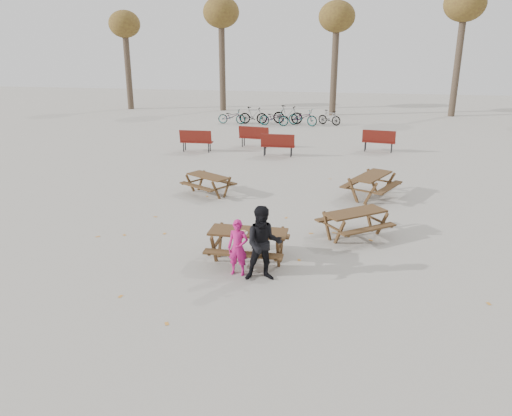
% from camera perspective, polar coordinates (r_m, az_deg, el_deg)
% --- Properties ---
extents(ground, '(80.00, 80.00, 0.00)m').
position_cam_1_polar(ground, '(11.87, -0.88, -6.11)').
color(ground, gray).
rests_on(ground, ground).
extents(main_picnic_table, '(1.80, 1.45, 0.78)m').
position_cam_1_polar(main_picnic_table, '(11.64, -0.90, -3.49)').
color(main_picnic_table, '#382214').
rests_on(main_picnic_table, ground).
extents(food_tray, '(0.18, 0.11, 0.03)m').
position_cam_1_polar(food_tray, '(11.40, -1.44, -2.86)').
color(food_tray, white).
rests_on(food_tray, main_picnic_table).
extents(bread_roll, '(0.14, 0.06, 0.05)m').
position_cam_1_polar(bread_roll, '(11.39, -1.44, -2.66)').
color(bread_roll, tan).
rests_on(bread_roll, food_tray).
extents(soda_bottle, '(0.07, 0.07, 0.17)m').
position_cam_1_polar(soda_bottle, '(11.46, -2.06, -2.46)').
color(soda_bottle, silver).
rests_on(soda_bottle, main_picnic_table).
extents(child, '(0.48, 0.33, 1.28)m').
position_cam_1_polar(child, '(11.01, -2.08, -4.55)').
color(child, '#B7166A').
rests_on(child, ground).
extents(adult, '(0.94, 0.80, 1.68)m').
position_cam_1_polar(adult, '(10.69, 0.86, -4.12)').
color(adult, black).
rests_on(adult, ground).
extents(picnic_table_east, '(2.13, 2.07, 0.71)m').
position_cam_1_polar(picnic_table_east, '(13.40, 11.21, -1.85)').
color(picnic_table_east, '#382214').
rests_on(picnic_table_east, ground).
extents(picnic_table_north, '(1.95, 1.85, 0.66)m').
position_cam_1_polar(picnic_table_north, '(16.89, -5.46, 2.65)').
color(picnic_table_north, '#382214').
rests_on(picnic_table_north, ground).
extents(picnic_table_far, '(2.07, 2.23, 0.77)m').
position_cam_1_polar(picnic_table_far, '(16.88, 13.04, 2.43)').
color(picnic_table_far, '#382214').
rests_on(picnic_table_far, ground).
extents(park_bench_row, '(9.92, 2.39, 1.03)m').
position_cam_1_polar(park_bench_row, '(23.40, 2.40, 7.72)').
color(park_bench_row, maroon).
rests_on(park_bench_row, ground).
extents(bicycle_row, '(7.59, 1.76, 1.11)m').
position_cam_1_polar(bicycle_row, '(31.03, 2.58, 10.41)').
color(bicycle_row, black).
rests_on(bicycle_row, ground).
extents(tree_row, '(32.17, 3.52, 8.26)m').
position_cam_1_polar(tree_row, '(35.75, 9.07, 20.47)').
color(tree_row, '#382B21').
rests_on(tree_row, ground).
extents(fallen_leaves, '(11.00, 11.00, 0.01)m').
position_cam_1_polar(fallen_leaves, '(14.07, 3.12, -2.03)').
color(fallen_leaves, '#C88130').
rests_on(fallen_leaves, ground).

